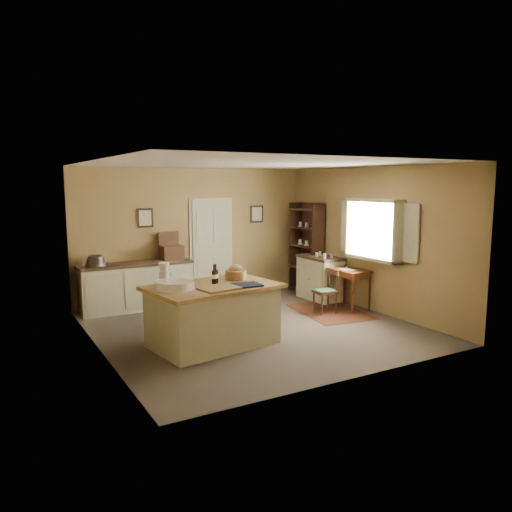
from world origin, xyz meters
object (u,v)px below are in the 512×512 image
at_px(sideboard, 137,284).
at_px(writing_desk, 349,275).
at_px(shelving_unit, 308,248).
at_px(desk_chair, 325,292).
at_px(work_island, 212,313).
at_px(right_cabinet, 320,277).

distance_m(sideboard, writing_desk, 4.05).
bearing_deg(writing_desk, shelving_unit, 84.44).
distance_m(writing_desk, desk_chair, 0.65).
relative_size(writing_desk, shelving_unit, 0.41).
bearing_deg(work_island, right_cabinet, 18.55).
bearing_deg(right_cabinet, writing_desk, -89.99).
height_order(sideboard, desk_chair, sideboard).
bearing_deg(right_cabinet, work_island, -153.25).
xyz_separation_m(right_cabinet, shelving_unit, (0.15, 0.66, 0.52)).
xyz_separation_m(sideboard, writing_desk, (3.54, -1.96, 0.18)).
bearing_deg(shelving_unit, desk_chair, -114.91).
relative_size(writing_desk, right_cabinet, 0.81).
height_order(sideboard, shelving_unit, shelving_unit).
height_order(work_island, sideboard, work_island).
height_order(writing_desk, shelving_unit, shelving_unit).
bearing_deg(work_island, writing_desk, 4.28).
height_order(work_island, writing_desk, work_island).
bearing_deg(desk_chair, shelving_unit, 72.15).
relative_size(work_island, sideboard, 0.95).
height_order(desk_chair, shelving_unit, shelving_unit).
bearing_deg(shelving_unit, work_island, -145.83).
xyz_separation_m(desk_chair, shelving_unit, (0.74, 1.60, 0.58)).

